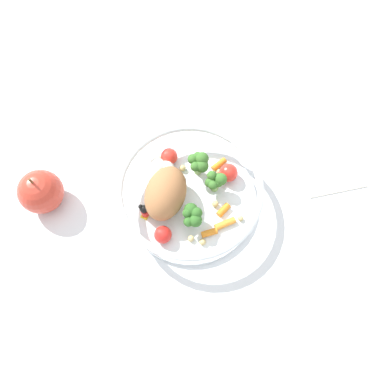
% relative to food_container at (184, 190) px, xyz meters
% --- Properties ---
extents(ground_plane, '(2.40, 2.40, 0.00)m').
position_rel_food_container_xyz_m(ground_plane, '(-0.00, 0.00, -0.03)').
color(ground_plane, white).
extents(food_container, '(0.24, 0.24, 0.08)m').
position_rel_food_container_xyz_m(food_container, '(0.00, 0.00, 0.00)').
color(food_container, white).
rests_on(food_container, ground_plane).
extents(loose_apple, '(0.07, 0.07, 0.09)m').
position_rel_food_container_xyz_m(loose_apple, '(-0.15, -0.18, 0.00)').
color(loose_apple, '#BC3828').
rests_on(loose_apple, ground_plane).
extents(folded_napkin, '(0.14, 0.15, 0.01)m').
position_rel_food_container_xyz_m(folded_napkin, '(0.12, 0.24, -0.03)').
color(folded_napkin, silver).
rests_on(folded_napkin, ground_plane).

